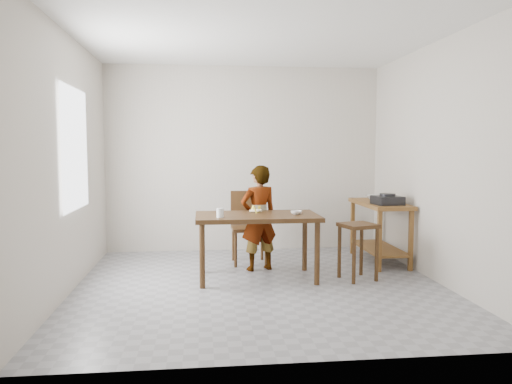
{
  "coord_description": "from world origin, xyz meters",
  "views": [
    {
      "loc": [
        -0.64,
        -5.33,
        1.5
      ],
      "look_at": [
        0.0,
        0.4,
        1.0
      ],
      "focal_mm": 35.0,
      "sensor_mm": 36.0,
      "label": 1
    }
  ],
  "objects": [
    {
      "name": "serving_bowl",
      "position": [
        1.77,
        1.35,
        0.83
      ],
      "size": [
        0.31,
        0.31,
        0.06
      ],
      "primitive_type": "imported",
      "rotation": [
        0.0,
        0.0,
        -0.4
      ],
      "color": "silver",
      "rests_on": "prep_counter"
    },
    {
      "name": "wall_right",
      "position": [
        2.02,
        0.0,
        1.35
      ],
      "size": [
        0.04,
        4.0,
        2.7
      ],
      "primitive_type": "cube",
      "color": "beige",
      "rests_on": "ground"
    },
    {
      "name": "stool",
      "position": [
        1.15,
        0.14,
        0.32
      ],
      "size": [
        0.45,
        0.45,
        0.65
      ],
      "primitive_type": null,
      "rotation": [
        0.0,
        0.0,
        0.28
      ],
      "color": "#3A2410",
      "rests_on": "floor"
    },
    {
      "name": "banana",
      "position": [
        0.0,
        0.46,
        0.78
      ],
      "size": [
        0.19,
        0.16,
        0.06
      ],
      "primitive_type": null,
      "rotation": [
        0.0,
        0.0,
        -0.35
      ],
      "color": "#D8C452",
      "rests_on": "dining_table"
    },
    {
      "name": "ceiling",
      "position": [
        0.0,
        0.0,
        2.72
      ],
      "size": [
        4.0,
        4.0,
        0.04
      ],
      "primitive_type": "cube",
      "color": "white",
      "rests_on": "wall_back"
    },
    {
      "name": "child",
      "position": [
        0.07,
        0.72,
        0.65
      ],
      "size": [
        0.55,
        0.45,
        1.3
      ],
      "primitive_type": "imported",
      "rotation": [
        0.0,
        0.0,
        3.47
      ],
      "color": "white",
      "rests_on": "floor"
    },
    {
      "name": "glass_tumbler",
      "position": [
        -0.43,
        0.11,
        0.8
      ],
      "size": [
        0.08,
        0.08,
        0.1
      ],
      "primitive_type": "cylinder",
      "rotation": [
        0.0,
        0.0,
        -0.0
      ],
      "color": "white",
      "rests_on": "dining_table"
    },
    {
      "name": "dining_chair",
      "position": [
        -0.01,
        1.08,
        0.47
      ],
      "size": [
        0.46,
        0.46,
        0.94
      ],
      "primitive_type": null,
      "rotation": [
        0.0,
        0.0,
        0.01
      ],
      "color": "#3A2410",
      "rests_on": "floor"
    },
    {
      "name": "wall_back",
      "position": [
        0.0,
        2.02,
        1.35
      ],
      "size": [
        4.0,
        0.04,
        2.7
      ],
      "primitive_type": "cube",
      "color": "beige",
      "rests_on": "ground"
    },
    {
      "name": "wall_left",
      "position": [
        -2.02,
        0.0,
        1.35
      ],
      "size": [
        0.04,
        4.0,
        2.7
      ],
      "primitive_type": "cube",
      "color": "beige",
      "rests_on": "ground"
    },
    {
      "name": "small_bowl",
      "position": [
        0.45,
        0.27,
        0.77
      ],
      "size": [
        0.16,
        0.16,
        0.04
      ],
      "primitive_type": "imported",
      "rotation": [
        0.0,
        0.0,
        0.26
      ],
      "color": "silver",
      "rests_on": "dining_table"
    },
    {
      "name": "floor",
      "position": [
        0.0,
        0.0,
        -0.02
      ],
      "size": [
        4.0,
        4.0,
        0.04
      ],
      "primitive_type": "cube",
      "color": "gray",
      "rests_on": "ground"
    },
    {
      "name": "dining_table",
      "position": [
        0.0,
        0.3,
        0.38
      ],
      "size": [
        1.4,
        0.8,
        0.75
      ],
      "primitive_type": null,
      "color": "#3A2410",
      "rests_on": "floor"
    },
    {
      "name": "prep_counter",
      "position": [
        1.72,
        1.0,
        0.4
      ],
      "size": [
        0.5,
        1.2,
        0.8
      ],
      "primitive_type": null,
      "color": "brown",
      "rests_on": "floor"
    },
    {
      "name": "gas_burner",
      "position": [
        1.7,
        0.69,
        0.85
      ],
      "size": [
        0.36,
        0.36,
        0.11
      ],
      "primitive_type": "cube",
      "rotation": [
        0.0,
        0.0,
        0.1
      ],
      "color": "black",
      "rests_on": "prep_counter"
    },
    {
      "name": "window_pane",
      "position": [
        -1.97,
        0.2,
        1.5
      ],
      "size": [
        0.02,
        1.1,
        1.3
      ],
      "primitive_type": "cube",
      "color": "white",
      "rests_on": "wall_left"
    },
    {
      "name": "wall_front",
      "position": [
        0.0,
        -2.02,
        1.35
      ],
      "size": [
        4.0,
        0.04,
        2.7
      ],
      "primitive_type": "cube",
      "color": "beige",
      "rests_on": "ground"
    }
  ]
}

